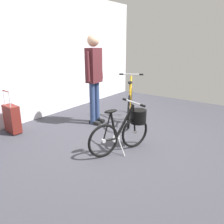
{
  "coord_description": "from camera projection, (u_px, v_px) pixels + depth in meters",
  "views": [
    {
      "loc": [
        -3.04,
        -1.81,
        1.68
      ],
      "look_at": [
        -0.14,
        0.3,
        0.55
      ],
      "focal_mm": 35.98,
      "sensor_mm": 36.0,
      "label": 1
    }
  ],
  "objects": [
    {
      "name": "visitor_near_wall",
      "position": [
        94.0,
        73.0,
        4.53
      ],
      "size": [
        0.54,
        0.3,
        1.82
      ],
      "color": "navy",
      "rests_on": "ground_plane"
    },
    {
      "name": "back_wall",
      "position": [
        35.0,
        55.0,
        4.82
      ],
      "size": [
        7.09,
        0.1,
        2.79
      ],
      "primitive_type": "cube",
      "color": "silver",
      "rests_on": "ground_plane"
    },
    {
      "name": "folding_bike_foreground",
      "position": [
        126.0,
        127.0,
        3.54
      ],
      "size": [
        1.07,
        0.56,
        0.8
      ],
      "color": "black",
      "rests_on": "ground_plane"
    },
    {
      "name": "display_bike_left",
      "position": [
        130.0,
        105.0,
        4.83
      ],
      "size": [
        1.29,
        0.77,
        1.01
      ],
      "color": "black",
      "rests_on": "ground_plane"
    },
    {
      "name": "rolling_suitcase",
      "position": [
        12.0,
        119.0,
        4.24
      ],
      "size": [
        0.22,
        0.38,
        0.83
      ],
      "color": "maroon",
      "rests_on": "ground_plane"
    },
    {
      "name": "ground_plane",
      "position": [
        131.0,
        143.0,
        3.86
      ],
      "size": [
        7.09,
        7.09,
        0.0
      ],
      "primitive_type": "plane",
      "color": "#38383F"
    }
  ]
}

